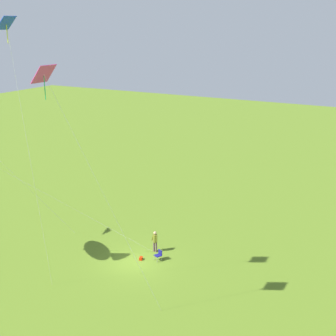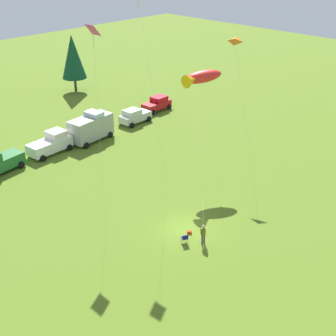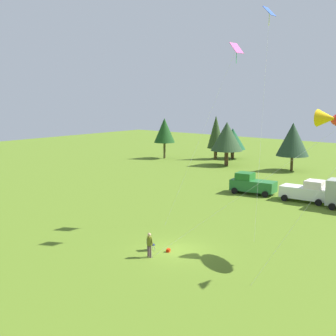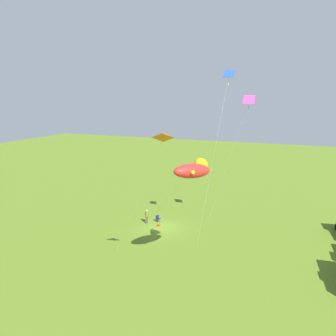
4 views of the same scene
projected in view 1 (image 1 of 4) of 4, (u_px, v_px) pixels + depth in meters
The scene contains 6 objects.
ground_plane at pixel (135, 263), 35.44m from camera, with size 160.00×160.00×0.00m, color #54721E.
person_kite_flyer at pixel (155, 240), 36.84m from camera, with size 0.57×0.38×1.74m.
folding_chair at pixel (159, 254), 35.67m from camera, with size 0.65×0.65×0.82m.
backpack_on_grass at pixel (141, 258), 35.84m from camera, with size 0.32×0.22×0.22m, color red.
kite_diamond_rainbow at pixel (48, 83), 22.98m from camera, with size 4.19×5.43×15.42m.
kite_diamond_blue at pixel (8, 37), 25.23m from camera, with size 1.11×3.05×17.72m.
Camera 1 is at (-17.39, 26.70, 17.28)m, focal length 50.00 mm.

